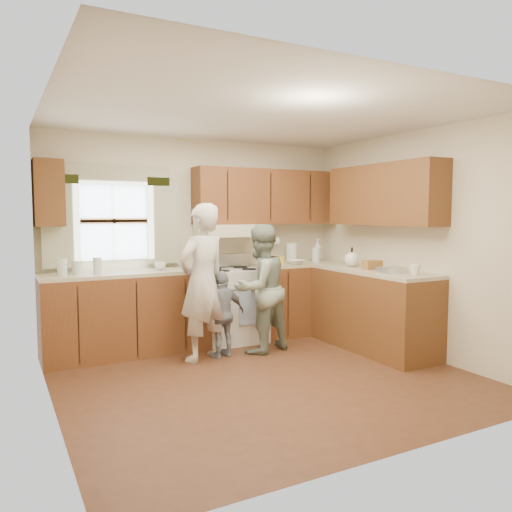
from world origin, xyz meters
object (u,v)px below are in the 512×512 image
stove (231,304)px  child (223,314)px  woman_right (260,288)px  woman_left (202,282)px

stove → child: 0.70m
woman_right → stove: bearing=-95.8°
woman_right → child: woman_right is taller
stove → woman_right: woman_right is taller
woman_right → child: size_ratio=1.53×
woman_right → woman_left: bearing=-14.9°
stove → child: stove is taller
woman_left → child: woman_left is taller
stove → woman_right: (0.09, -0.59, 0.27)m
woman_left → woman_right: woman_left is taller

